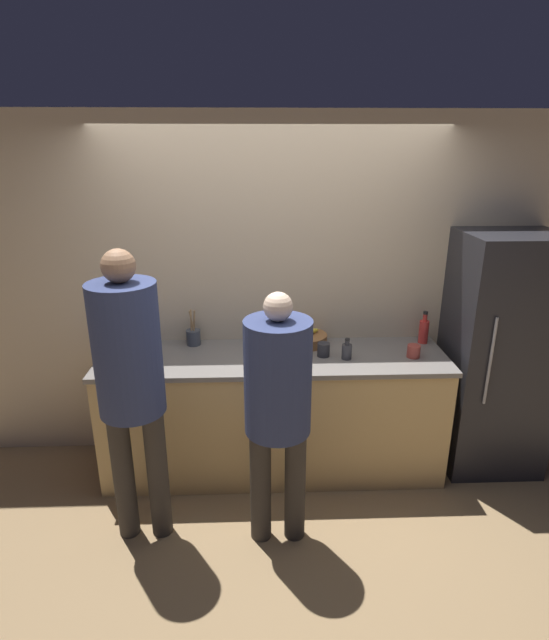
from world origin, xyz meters
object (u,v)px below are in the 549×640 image
utensil_crock (193,336)px  person_center (278,398)px  fruit_bowl (305,339)px  bottle_dark (347,351)px  cup_black (324,350)px  refrigerator (497,355)px  bottle_red (424,331)px  cup_red (414,351)px  person_left (130,373)px

utensil_crock → person_center: bearing=-58.2°
fruit_bowl → bottle_dark: (0.26, -0.29, 0.02)m
bottle_dark → cup_black: 0.17m
refrigerator → bottle_red: refrigerator is taller
utensil_crock → cup_black: utensil_crock is taller
cup_black → cup_red: size_ratio=1.08×
refrigerator → fruit_bowl: refrigerator is taller
refrigerator → cup_black: 1.31m
refrigerator → person_center: 1.83m
refrigerator → bottle_red: bearing=161.4°
bottle_dark → bottle_red: bearing=23.7°
bottle_dark → cup_red: size_ratio=1.67×
bottle_red → cup_black: 0.83m
person_left → cup_black: bearing=28.3°
cup_black → cup_red: 0.64m
cup_red → fruit_bowl: bearing=159.3°
fruit_bowl → bottle_dark: bearing=-48.0°
refrigerator → fruit_bowl: 1.42m
person_center → bottle_dark: size_ratio=10.62×
bottle_red → cup_black: bottle_red is taller
utensil_crock → bottle_red: utensil_crock is taller
refrigerator → person_left: 2.61m
fruit_bowl → bottle_red: bottle_red is taller
utensil_crock → bottle_red: (1.75, -0.03, 0.03)m
refrigerator → bottle_dark: size_ratio=11.77×
refrigerator → fruit_bowl: size_ratio=5.46×
fruit_bowl → cup_black: size_ratio=3.33×
cup_black → cup_red: (0.64, -0.04, -0.00)m
person_left → cup_red: (1.84, 0.61, -0.15)m
refrigerator → fruit_bowl: bearing=172.5°
refrigerator → bottle_dark: refrigerator is taller
bottle_red → cup_black: size_ratio=2.53×
person_left → person_center: 0.86m
person_left → cup_red: size_ratio=20.19×
bottle_dark → cup_red: 0.48m
person_center → cup_black: bearing=63.4°
person_left → person_center: size_ratio=1.14×
bottle_red → cup_red: bearing=-119.9°
person_left → person_center: (0.85, -0.06, -0.14)m
refrigerator → cup_black: size_ratio=18.20×
fruit_bowl → utensil_crock: 0.85m
refrigerator → fruit_bowl: (-1.41, 0.19, 0.07)m
cup_red → cup_black: bearing=176.2°
refrigerator → person_center: size_ratio=1.11×
refrigerator → bottle_dark: (-1.14, -0.11, 0.09)m
person_center → cup_red: size_ratio=17.69×
person_center → cup_red: person_center is taller
refrigerator → person_center: refrigerator is taller
utensil_crock → bottle_red: 1.75m
person_center → utensil_crock: 1.13m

